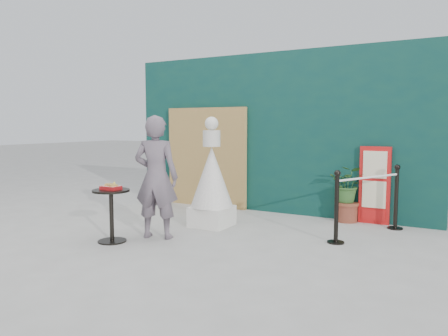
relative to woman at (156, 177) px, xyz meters
The scene contains 10 objects.
ground 1.21m from the woman, 31.48° to the right, with size 60.00×60.00×0.00m, color #ADAAA5.
back_wall 2.88m from the woman, 75.66° to the left, with size 6.00×0.30×3.00m, color #0B3130.
bamboo_fence 2.61m from the woman, 105.64° to the left, with size 1.80×0.08×2.00m, color tan.
woman is the anchor object (origin of this frame).
menu_board 3.63m from the woman, 44.23° to the left, with size 0.50×0.07×1.30m.
statue 1.10m from the woman, 72.97° to the left, with size 0.70×0.70×1.79m.
cafe_table 0.76m from the woman, 129.96° to the right, with size 0.52×0.52×0.75m.
food_basket 0.65m from the woman, 129.95° to the right, with size 0.26×0.19×0.11m.
planter 3.30m from the woman, 48.55° to the left, with size 0.57×0.49×0.97m.
stanchion_barrier 3.17m from the woman, 31.84° to the left, with size 0.84×1.54×1.03m.
Camera 1 is at (3.27, -4.57, 1.66)m, focal length 35.00 mm.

